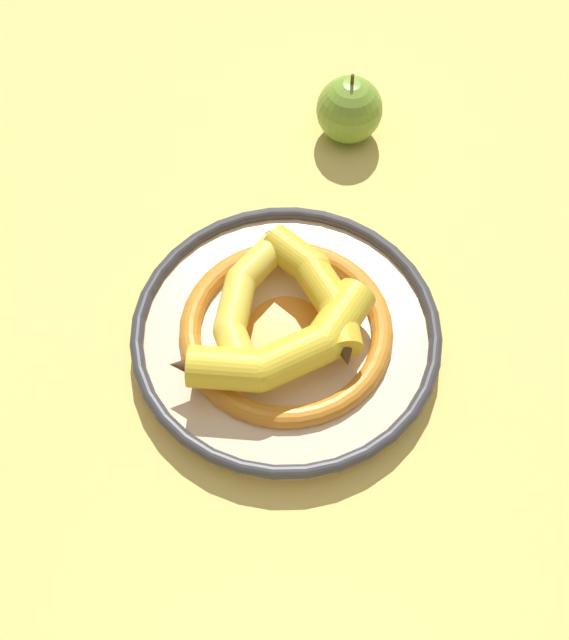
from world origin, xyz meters
The scene contains 6 objects.
ground_plane centered at (0.00, 0.00, 0.00)m, with size 2.80×2.80×0.00m, color #E5CC6B.
decorative_bowl centered at (0.00, -0.03, 0.02)m, with size 0.31×0.31×0.03m.
banana_a centered at (-0.04, -0.04, 0.05)m, with size 0.09×0.18×0.03m.
banana_b centered at (0.02, -0.07, 0.05)m, with size 0.15×0.18×0.04m.
banana_c centered at (0.02, 0.01, 0.05)m, with size 0.15×0.12×0.04m.
apple centered at (-0.07, 0.26, 0.04)m, with size 0.08×0.08×0.09m.
Camera 1 is at (0.17, -0.37, 0.66)m, focal length 42.00 mm.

